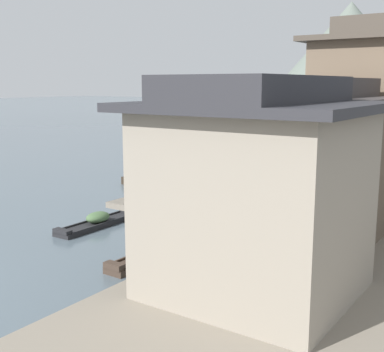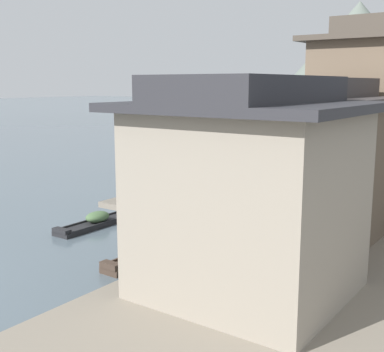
% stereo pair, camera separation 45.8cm
% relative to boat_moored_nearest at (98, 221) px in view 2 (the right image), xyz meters
% --- Properties ---
extents(boat_moored_nearest, '(1.05, 4.86, 0.72)m').
position_rel_boat_moored_nearest_xyz_m(boat_moored_nearest, '(0.00, 0.00, 0.00)').
color(boat_moored_nearest, '#232326').
rests_on(boat_moored_nearest, ground).
extents(boat_moored_third, '(1.56, 5.69, 0.52)m').
position_rel_boat_moored_nearest_xyz_m(boat_moored_third, '(5.32, 14.43, -0.08)').
color(boat_moored_third, '#232326').
rests_on(boat_moored_third, ground).
extents(boat_moored_far, '(0.97, 5.14, 0.46)m').
position_rel_boat_moored_nearest_xyz_m(boat_moored_far, '(5.15, -1.90, -0.09)').
color(boat_moored_far, '#423328').
rests_on(boat_moored_far, ground).
extents(boat_midriver_drifting, '(2.34, 4.87, 0.52)m').
position_rel_boat_moored_nearest_xyz_m(boat_midriver_drifting, '(-5.16, 10.71, -0.07)').
color(boat_midriver_drifting, '#33281E').
rests_on(boat_midriver_drifting, ground).
extents(boat_midriver_upstream, '(1.44, 4.89, 0.75)m').
position_rel_boat_moored_nearest_xyz_m(boat_midriver_upstream, '(5.24, 28.97, 0.01)').
color(boat_midriver_upstream, '#33281E').
rests_on(boat_midriver_upstream, ground).
extents(house_waterfront_nearest, '(6.50, 6.03, 6.14)m').
position_rel_boat_moored_nearest_xyz_m(house_waterfront_nearest, '(10.96, -4.59, 3.71)').
color(house_waterfront_nearest, gray).
rests_on(house_waterfront_nearest, riverbank_right).
extents(house_waterfront_second, '(5.56, 6.27, 6.14)m').
position_rel_boat_moored_nearest_xyz_m(house_waterfront_second, '(10.49, 1.33, 3.71)').
color(house_waterfront_second, brown).
rests_on(house_waterfront_second, riverbank_right).
extents(hill_far_west, '(42.70, 42.70, 24.85)m').
position_rel_boat_moored_nearest_xyz_m(hill_far_west, '(-20.15, 99.79, 12.18)').
color(hill_far_west, slate).
rests_on(hill_far_west, ground).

